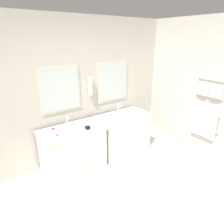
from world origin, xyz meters
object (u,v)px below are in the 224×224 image
(vanity_left, at_px, (74,150))
(toiletry_bottle, at_px, (54,133))
(vanity_right, at_px, (124,134))
(amenity_bowl, at_px, (88,127))
(waste_bin, at_px, (175,144))

(vanity_left, bearing_deg, toiletry_bottle, -169.91)
(vanity_right, distance_m, amenity_bowl, 0.97)
(vanity_right, bearing_deg, amenity_bowl, -173.01)
(toiletry_bottle, distance_m, waste_bin, 2.55)
(amenity_bowl, bearing_deg, vanity_right, 6.99)
(toiletry_bottle, xyz_separation_m, waste_bin, (2.38, -0.51, -0.74))
(vanity_left, relative_size, vanity_right, 1.00)
(vanity_left, relative_size, waste_bin, 4.15)
(vanity_left, xyz_separation_m, vanity_right, (1.10, 0.00, 0.00))
(vanity_left, xyz_separation_m, waste_bin, (2.04, -0.57, -0.28))
(amenity_bowl, bearing_deg, toiletry_bottle, 175.24)
(toiletry_bottle, height_order, waste_bin, toiletry_bottle)
(vanity_left, relative_size, toiletry_bottle, 6.97)
(vanity_right, distance_m, waste_bin, 1.14)
(amenity_bowl, height_order, waste_bin, amenity_bowl)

